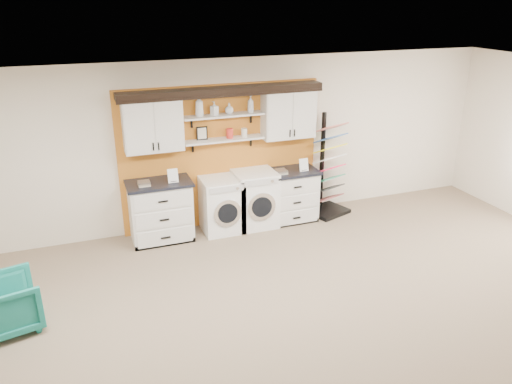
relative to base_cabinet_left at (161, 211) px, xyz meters
name	(u,v)px	position (x,y,z in m)	size (l,w,h in m)	color
floor	(329,367)	(1.13, -3.64, -0.50)	(10.00, 10.00, 0.00)	#806E56
ceiling	(347,109)	(1.13, -3.64, 2.30)	(10.00, 10.00, 0.00)	white
wall_back	(221,144)	(1.13, 0.36, 0.90)	(10.00, 10.00, 0.00)	silver
accent_panel	(222,156)	(1.13, 0.32, 0.70)	(3.40, 0.07, 2.40)	#C06E20
upper_cabinet_left	(153,124)	(0.00, 0.15, 1.38)	(0.90, 0.35, 0.84)	silver
upper_cabinet_right	(288,113)	(2.26, 0.15, 1.38)	(0.90, 0.35, 0.84)	silver
shelf_lower	(224,140)	(1.13, 0.16, 1.03)	(1.32, 0.28, 0.03)	silver
shelf_upper	(223,115)	(1.13, 0.16, 1.43)	(1.32, 0.28, 0.03)	silver
crown_molding	(222,90)	(1.13, 0.17, 1.83)	(3.30, 0.41, 0.13)	black
picture_frame	(202,133)	(0.78, 0.21, 1.16)	(0.18, 0.02, 0.22)	black
canister_red	(230,133)	(1.23, 0.16, 1.13)	(0.11, 0.11, 0.16)	red
canister_cream	(244,133)	(1.48, 0.16, 1.12)	(0.10, 0.10, 0.14)	silver
base_cabinet_left	(161,211)	(0.00, 0.00, 0.00)	(1.02, 0.66, 1.00)	silver
base_cabinet_right	(290,195)	(2.26, 0.00, -0.04)	(0.94, 0.66, 0.92)	silver
washer	(222,205)	(1.01, 0.00, -0.04)	(0.66, 0.71, 0.92)	white
dryer	(255,199)	(1.60, 0.00, -0.01)	(0.69, 0.71, 0.97)	white
sample_rack	(328,183)	(3.02, 0.04, 0.07)	(0.81, 0.74, 1.83)	black
armchair	(7,304)	(-2.13, -1.71, -0.17)	(0.70, 0.72, 0.66)	#167A71
soap_bottle_a	(199,106)	(0.74, 0.16, 1.61)	(0.13, 0.13, 0.33)	silver
soap_bottle_b	(214,108)	(0.98, 0.16, 1.56)	(0.10, 0.10, 0.22)	silver
soap_bottle_c	(229,109)	(1.23, 0.16, 1.53)	(0.13, 0.13, 0.17)	silver
soap_bottle_d	(251,104)	(1.59, 0.16, 1.58)	(0.10, 0.10, 0.27)	silver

